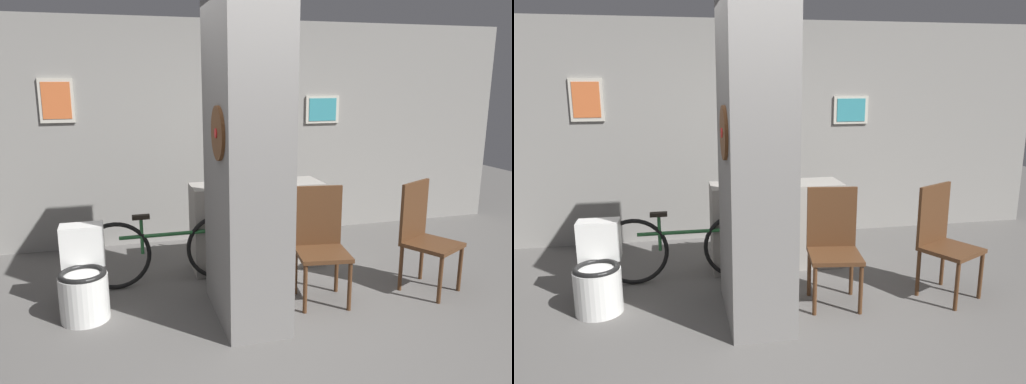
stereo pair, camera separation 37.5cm
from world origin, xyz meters
TOP-DOWN VIEW (x-y plane):
  - ground_plane at (0.00, 0.00)m, footprint 14.00×14.00m
  - wall_back at (-0.00, 2.63)m, footprint 8.00×0.09m
  - pillar_center at (-0.04, 0.50)m, footprint 0.53×1.01m
  - counter_shelf at (0.35, 1.55)m, footprint 1.35×0.44m
  - toilet at (-1.34, 0.84)m, footprint 0.39×0.55m
  - chair_near_pillar at (0.67, 0.62)m, footprint 0.50×0.50m
  - chair_by_doorway at (1.68, 0.56)m, footprint 0.59×0.59m
  - bicycle at (-0.58, 1.31)m, footprint 1.64×0.42m
  - bottle_tall at (0.27, 1.60)m, footprint 0.08×0.08m
  - bottle_short at (0.15, 1.62)m, footprint 0.08×0.08m

SIDE VIEW (x-z plane):
  - ground_plane at x=0.00m, z-range 0.00..0.00m
  - toilet at x=-1.34m, z-range -0.06..0.67m
  - bicycle at x=-0.58m, z-range -0.01..0.69m
  - counter_shelf at x=0.35m, z-range 0.00..0.89m
  - chair_near_pillar at x=0.67m, z-range 0.04..1.05m
  - chair_by_doorway at x=1.68m, z-range 0.04..1.05m
  - bottle_short at x=0.15m, z-range 0.86..1.08m
  - bottle_tall at x=0.27m, z-range 0.85..1.13m
  - pillar_center at x=-0.04m, z-range 0.00..2.60m
  - wall_back at x=0.00m, z-range 0.00..2.60m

